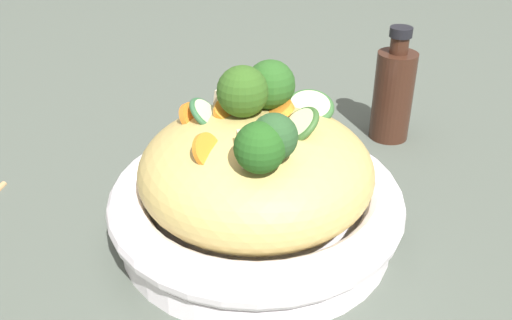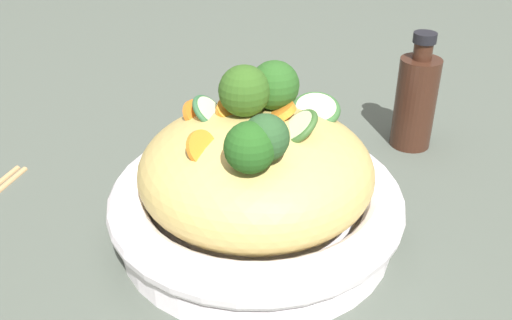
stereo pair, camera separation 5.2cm
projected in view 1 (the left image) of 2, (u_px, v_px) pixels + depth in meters
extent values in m
plane|color=#4B5248|center=(256.00, 234.00, 0.56)|extent=(3.00, 3.00, 0.00)
cylinder|color=white|center=(256.00, 225.00, 0.56)|extent=(0.26, 0.26, 0.02)
torus|color=white|center=(256.00, 199.00, 0.54)|extent=(0.28, 0.28, 0.04)
ellipsoid|color=tan|center=(256.00, 170.00, 0.53)|extent=(0.22, 0.22, 0.10)
torus|color=tan|center=(278.00, 112.00, 0.55)|extent=(0.06, 0.06, 0.02)
torus|color=tan|center=(191.00, 150.00, 0.51)|extent=(0.06, 0.06, 0.01)
cone|color=#A3B870|center=(274.00, 162.00, 0.46)|extent=(0.02, 0.02, 0.02)
sphere|color=#284D27|center=(274.00, 137.00, 0.45)|extent=(0.05, 0.05, 0.04)
cone|color=#9BBE74|center=(243.00, 116.00, 0.51)|extent=(0.03, 0.03, 0.02)
sphere|color=#2F561C|center=(243.00, 91.00, 0.50)|extent=(0.06, 0.06, 0.05)
cone|color=#9AC276|center=(272.00, 109.00, 0.53)|extent=(0.03, 0.03, 0.01)
sphere|color=#27541E|center=(273.00, 85.00, 0.52)|extent=(0.06, 0.06, 0.05)
cone|color=#9FC17C|center=(260.00, 171.00, 0.45)|extent=(0.02, 0.02, 0.01)
sphere|color=#21511A|center=(260.00, 148.00, 0.44)|extent=(0.05, 0.05, 0.04)
cylinder|color=orange|center=(192.00, 116.00, 0.53)|extent=(0.02, 0.03, 0.03)
cylinder|color=orange|center=(279.00, 112.00, 0.51)|extent=(0.04, 0.04, 0.02)
cylinder|color=orange|center=(227.00, 111.00, 0.52)|extent=(0.03, 0.03, 0.02)
cylinder|color=orange|center=(207.00, 150.00, 0.47)|extent=(0.02, 0.03, 0.03)
cylinder|color=orange|center=(256.00, 138.00, 0.47)|extent=(0.02, 0.02, 0.02)
cylinder|color=beige|center=(299.00, 126.00, 0.49)|extent=(0.04, 0.04, 0.03)
torus|color=#355B28|center=(299.00, 126.00, 0.49)|extent=(0.05, 0.05, 0.03)
cylinder|color=beige|center=(310.00, 107.00, 0.55)|extent=(0.05, 0.05, 0.02)
torus|color=#325E2E|center=(310.00, 107.00, 0.55)|extent=(0.06, 0.06, 0.02)
cylinder|color=beige|center=(208.00, 113.00, 0.52)|extent=(0.03, 0.04, 0.03)
torus|color=#2D5B35|center=(208.00, 113.00, 0.52)|extent=(0.04, 0.04, 0.03)
cube|color=beige|center=(255.00, 148.00, 0.46)|extent=(0.04, 0.04, 0.02)
cube|color=beige|center=(229.00, 99.00, 0.55)|extent=(0.03, 0.03, 0.02)
cylinder|color=#381E14|center=(393.00, 96.00, 0.72)|extent=(0.05, 0.05, 0.11)
cylinder|color=#381E14|center=(399.00, 45.00, 0.68)|extent=(0.02, 0.02, 0.02)
cylinder|color=black|center=(401.00, 32.00, 0.67)|extent=(0.03, 0.03, 0.01)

